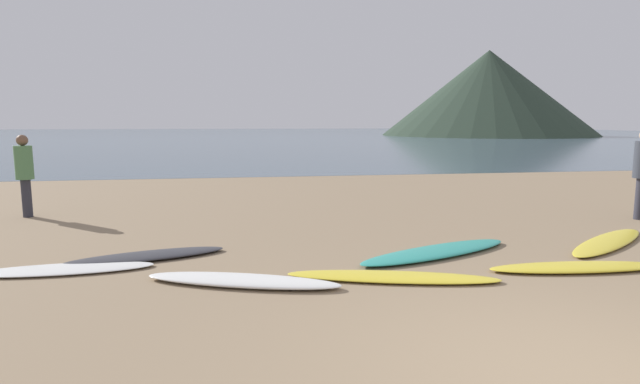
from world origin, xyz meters
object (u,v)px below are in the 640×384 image
object	(u,v)px
surfboard_2	(242,280)
surfboard_3	(393,277)
surfboard_4	(436,252)
surfboard_5	(577,267)
surfboard_1	(147,256)
surfboard_6	(608,242)
surfboard_0	(64,269)
person_1	(24,169)

from	to	relation	value
surfboard_2	surfboard_3	xyz separation A→B (m)	(1.79, -0.10, -0.02)
surfboard_2	surfboard_3	size ratio (longest dim) A/B	0.91
surfboard_4	surfboard_5	size ratio (longest dim) A/B	1.15
surfboard_2	surfboard_4	distance (m)	2.89
surfboard_1	surfboard_5	world-z (taller)	surfboard_1
surfboard_1	surfboard_6	xyz separation A→B (m)	(6.94, -0.26, -0.01)
surfboard_3	surfboard_4	bearing A→B (deg)	61.09
surfboard_4	surfboard_0	bearing A→B (deg)	158.07
surfboard_3	surfboard_5	xyz separation A→B (m)	(2.45, 0.00, 0.01)
surfboard_5	surfboard_6	bearing A→B (deg)	44.42
surfboard_4	surfboard_6	distance (m)	2.89
surfboard_4	surfboard_6	bearing A→B (deg)	-18.51
surfboard_3	surfboard_6	xyz separation A→B (m)	(3.84, 1.18, 0.00)
surfboard_2	surfboard_0	bearing A→B (deg)	177.53
surfboard_1	surfboard_2	world-z (taller)	surfboard_2
surfboard_0	surfboard_2	bearing A→B (deg)	-24.09
surfboard_1	surfboard_5	distance (m)	5.73
surfboard_0	surfboard_4	bearing A→B (deg)	-2.41
surfboard_0	surfboard_1	distance (m)	1.04
surfboard_4	person_1	bearing A→B (deg)	127.80
surfboard_4	person_1	distance (m)	8.06
surfboard_6	surfboard_0	bearing A→B (deg)	146.80
surfboard_0	surfboard_2	xyz separation A→B (m)	(2.24, -0.88, 0.02)
surfboard_6	person_1	world-z (taller)	person_1
surfboard_0	surfboard_4	size ratio (longest dim) A/B	0.83
surfboard_0	surfboard_4	xyz separation A→B (m)	(4.99, 0.01, 0.02)
surfboard_1	surfboard_4	bearing A→B (deg)	-21.32
surfboard_3	surfboard_4	size ratio (longest dim) A/B	0.96
surfboard_5	person_1	xyz separation A→B (m)	(-8.42, 5.01, 0.92)
surfboard_3	surfboard_5	world-z (taller)	surfboard_5
surfboard_3	surfboard_6	distance (m)	4.02
surfboard_0	surfboard_3	size ratio (longest dim) A/B	0.86
surfboard_6	person_1	xyz separation A→B (m)	(-9.81, 3.83, 0.92)
surfboard_4	person_1	xyz separation A→B (m)	(-6.92, 4.01, 0.91)
surfboard_1	surfboard_2	distance (m)	1.87
surfboard_6	surfboard_3	bearing A→B (deg)	162.45
surfboard_0	surfboard_1	xyz separation A→B (m)	(0.94, 0.46, 0.01)
surfboard_2	surfboard_5	xyz separation A→B (m)	(4.24, -0.10, -0.01)
surfboard_6	person_1	size ratio (longest dim) A/B	1.60
surfboard_4	surfboard_5	bearing A→B (deg)	-55.85
surfboard_2	surfboard_4	bearing A→B (deg)	37.14
surfboard_2	surfboard_4	world-z (taller)	surfboard_2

